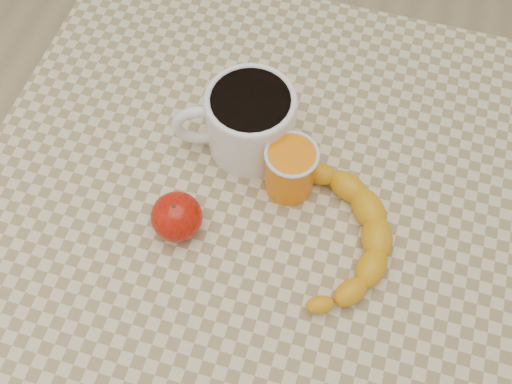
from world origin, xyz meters
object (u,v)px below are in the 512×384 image
(coffee_mug, at_px, (248,120))
(apple, at_px, (177,217))
(table, at_px, (256,225))
(orange_juice_glass, at_px, (290,169))
(banana, at_px, (334,233))

(coffee_mug, bearing_deg, apple, -107.97)
(table, bearing_deg, coffee_mug, 112.99)
(coffee_mug, bearing_deg, table, -67.01)
(orange_juice_glass, bearing_deg, apple, -140.32)
(coffee_mug, height_order, orange_juice_glass, coffee_mug)
(table, bearing_deg, banana, -14.42)
(table, relative_size, banana, 2.71)
(apple, bearing_deg, coffee_mug, 72.03)
(coffee_mug, distance_m, banana, 0.19)
(table, relative_size, apple, 10.36)
(table, xyz_separation_m, banana, (0.11, -0.03, 0.11))
(table, relative_size, orange_juice_glass, 9.48)
(table, height_order, coffee_mug, coffee_mug)
(orange_juice_glass, xyz_separation_m, banana, (0.08, -0.06, -0.02))
(orange_juice_glass, height_order, apple, orange_juice_glass)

